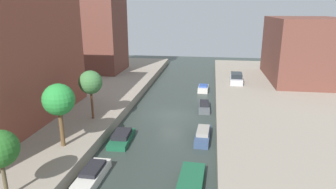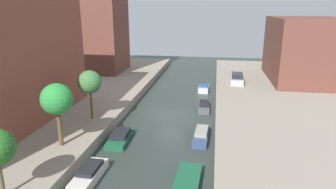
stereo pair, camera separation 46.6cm
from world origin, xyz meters
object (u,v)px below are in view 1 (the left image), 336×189
object	(u,v)px
moored_boat_right_4	(203,88)
street_tree_1	(59,100)
moored_boat_right_1	(191,181)
moored_boat_left_2	(122,137)
apartment_tower_far	(91,16)
moored_boat_left_1	(92,175)
moored_boat_right_3	(204,106)
street_tree_2	(90,83)
low_block_right	(304,49)
moored_boat_right_2	(203,135)
parked_car	(236,78)

from	to	relation	value
moored_boat_right_4	street_tree_1	bearing A→B (deg)	-115.86
street_tree_1	moored_boat_right_1	xyz separation A→B (m)	(10.50, -2.56, -4.54)
moored_boat_left_2	moored_boat_right_4	xyz separation A→B (m)	(6.76, 18.14, 0.03)
apartment_tower_far	moored_boat_left_1	bearing A→B (deg)	-68.76
apartment_tower_far	moored_boat_right_3	size ratio (longest dim) A/B	4.50
apartment_tower_far	moored_boat_left_1	size ratio (longest dim) A/B	4.54
street_tree_2	moored_boat_right_4	size ratio (longest dim) A/B	1.57
moored_boat_right_1	moored_boat_right_3	size ratio (longest dim) A/B	1.03
apartment_tower_far	low_block_right	bearing A→B (deg)	-2.70
moored_boat_right_1	moored_boat_right_4	world-z (taller)	moored_boat_right_4
moored_boat_left_2	moored_boat_right_4	bearing A→B (deg)	69.56
moored_boat_left_1	moored_boat_right_1	xyz separation A→B (m)	(6.92, 0.36, -0.10)
street_tree_1	street_tree_2	bearing A→B (deg)	90.00
low_block_right	moored_boat_right_3	size ratio (longest dim) A/B	3.67
street_tree_2	moored_boat_left_1	world-z (taller)	street_tree_2
apartment_tower_far	street_tree_2	bearing A→B (deg)	-68.82
street_tree_2	moored_boat_right_2	xyz separation A→B (m)	(11.04, -1.14, -4.30)
street_tree_2	moored_boat_right_3	xyz separation A→B (m)	(10.89, 7.35, -4.33)
moored_boat_right_1	street_tree_2	bearing A→B (deg)	140.09
moored_boat_right_2	moored_boat_right_3	distance (m)	8.50
apartment_tower_far	parked_car	bearing A→B (deg)	-12.43
moored_boat_left_2	moored_boat_right_2	size ratio (longest dim) A/B	0.97
apartment_tower_far	street_tree_1	world-z (taller)	apartment_tower_far
street_tree_2	parked_car	distance (m)	23.21
low_block_right	street_tree_1	bearing A→B (deg)	-132.97
moored_boat_left_1	moored_boat_right_3	size ratio (longest dim) A/B	0.99
moored_boat_left_1	moored_boat_right_2	bearing A→B (deg)	46.97
moored_boat_right_3	moored_boat_right_1	bearing A→B (deg)	-91.39
apartment_tower_far	moored_boat_right_3	distance (m)	26.71
parked_car	moored_boat_right_3	bearing A→B (deg)	-113.77
low_block_right	moored_boat_right_4	distance (m)	16.60
street_tree_2	moored_boat_right_2	distance (m)	11.90
street_tree_1	moored_boat_right_2	size ratio (longest dim) A/B	1.19
moored_boat_left_1	moored_boat_left_2	world-z (taller)	moored_boat_left_1
street_tree_1	parked_car	distance (m)	28.16
street_tree_2	moored_boat_right_1	bearing A→B (deg)	-39.91
street_tree_1	street_tree_2	xyz separation A→B (m)	(-0.00, 6.22, -0.14)
apartment_tower_far	moored_boat_right_2	xyz separation A→B (m)	(19.77, -23.66, -9.90)
apartment_tower_far	moored_boat_right_1	size ratio (longest dim) A/B	4.39
low_block_right	parked_car	world-z (taller)	low_block_right
street_tree_2	moored_boat_left_2	world-z (taller)	street_tree_2
low_block_right	moored_boat_left_2	xyz separation A→B (m)	(-21.53, -23.59, -5.29)
parked_car	low_block_right	bearing A→B (deg)	20.12
street_tree_2	moored_boat_right_4	distance (m)	19.18
apartment_tower_far	moored_boat_right_1	bearing A→B (deg)	-58.44
moored_boat_right_4	parked_car	bearing A→B (deg)	20.55
street_tree_2	moored_boat_left_2	distance (m)	6.33
moored_boat_right_4	moored_boat_left_2	bearing A→B (deg)	-110.44
moored_boat_left_1	moored_boat_right_1	bearing A→B (deg)	2.98
street_tree_2	moored_boat_right_2	bearing A→B (deg)	-5.91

